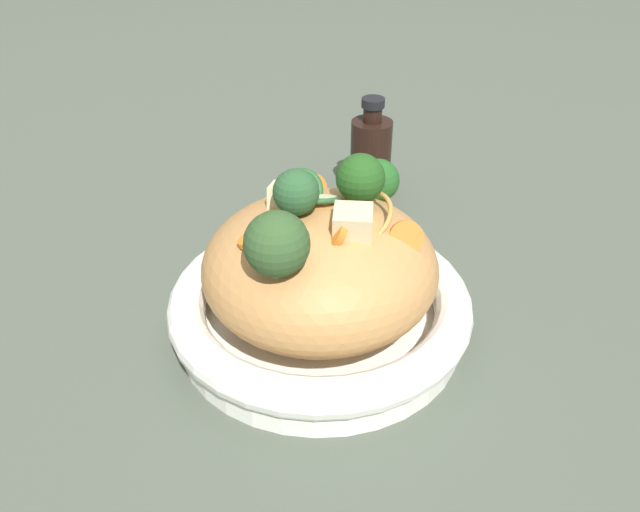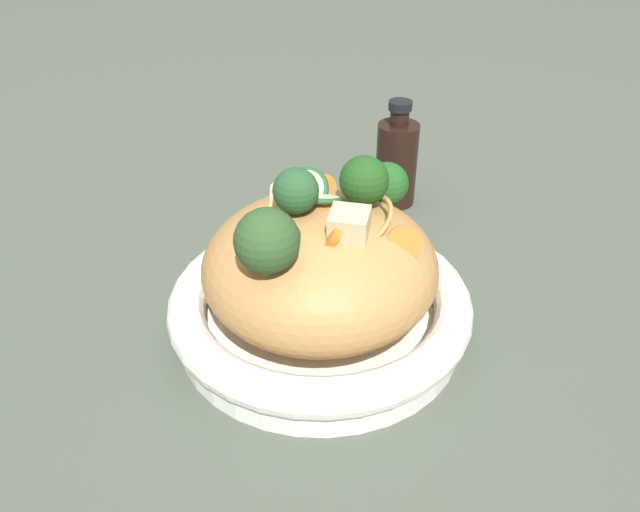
# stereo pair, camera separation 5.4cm
# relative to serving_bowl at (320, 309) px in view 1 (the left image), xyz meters

# --- Properties ---
(ground_plane) EXTENTS (3.00, 3.00, 0.00)m
(ground_plane) POSITION_rel_serving_bowl_xyz_m (0.00, 0.00, -0.02)
(ground_plane) COLOR #474F43
(serving_bowl) EXTENTS (0.26, 0.26, 0.05)m
(serving_bowl) POSITION_rel_serving_bowl_xyz_m (0.00, 0.00, 0.00)
(serving_bowl) COLOR white
(serving_bowl) RESTS_ON ground_plane
(noodle_heap) EXTENTS (0.20, 0.20, 0.11)m
(noodle_heap) POSITION_rel_serving_bowl_xyz_m (-0.00, -0.00, 0.04)
(noodle_heap) COLOR #B98148
(noodle_heap) RESTS_ON serving_bowl
(broccoli_florets) EXTENTS (0.16, 0.15, 0.07)m
(broccoli_florets) POSITION_rel_serving_bowl_xyz_m (-0.01, -0.00, 0.10)
(broccoli_florets) COLOR #9ABC7A
(broccoli_florets) RESTS_ON serving_bowl
(carrot_coins) EXTENTS (0.14, 0.15, 0.04)m
(carrot_coins) POSITION_rel_serving_bowl_xyz_m (0.01, -0.01, 0.08)
(carrot_coins) COLOR orange
(carrot_coins) RESTS_ON serving_bowl
(zucchini_slices) EXTENTS (0.12, 0.07, 0.03)m
(zucchini_slices) POSITION_rel_serving_bowl_xyz_m (0.01, 0.01, 0.09)
(zucchini_slices) COLOR beige
(zucchini_slices) RESTS_ON serving_bowl
(chicken_chunks) EXTENTS (0.09, 0.08, 0.03)m
(chicken_chunks) POSITION_rel_serving_bowl_xyz_m (-0.00, -0.00, 0.10)
(chicken_chunks) COLOR beige
(chicken_chunks) RESTS_ON serving_bowl
(soy_sauce_bottle) EXTENTS (0.05, 0.05, 0.12)m
(soy_sauce_bottle) POSITION_rel_serving_bowl_xyz_m (0.23, -0.10, 0.03)
(soy_sauce_bottle) COLOR black
(soy_sauce_bottle) RESTS_ON ground_plane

